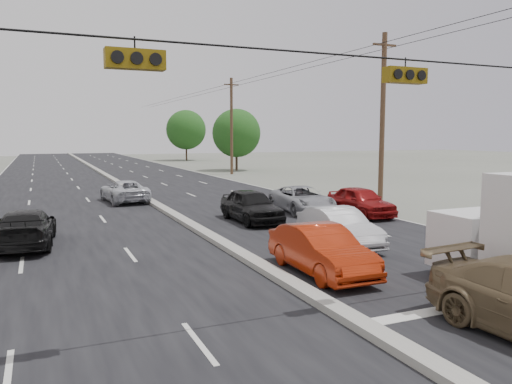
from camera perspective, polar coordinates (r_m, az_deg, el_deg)
ground at (r=11.76m, az=10.00°, el=-14.07°), size 200.00×200.00×0.00m
road_surface at (r=39.84m, az=-14.56°, el=0.39°), size 20.00×160.00×0.02m
center_median at (r=39.82m, az=-14.57°, el=0.53°), size 0.50×160.00×0.20m
utility_pole_right_b at (r=30.52m, az=14.26°, el=8.19°), size 1.60×0.30×10.00m
utility_pole_right_c at (r=52.57m, az=-2.81°, el=7.60°), size 1.60×0.30×10.00m
traffic_signals at (r=11.93m, az=16.29°, el=12.89°), size 25.00×0.30×0.54m
tree_right_mid at (r=58.13m, az=-2.25°, el=6.74°), size 5.60×5.60×7.14m
tree_right_far at (r=82.19m, az=-8.00°, el=7.05°), size 6.40×6.40×8.16m
red_sedan at (r=14.98m, az=7.44°, el=-6.65°), size 1.59×4.38×1.43m
queue_car_a at (r=23.64m, az=-0.56°, el=-1.60°), size 1.83×4.56×1.55m
queue_car_b at (r=18.78m, az=9.42°, el=-4.03°), size 1.70×4.34×1.41m
queue_car_c at (r=26.81m, az=5.29°, el=-0.87°), size 2.62×5.05×1.36m
queue_car_e at (r=25.93m, az=11.86°, el=-1.08°), size 1.85×4.42×1.50m
oncoming_near at (r=20.28m, az=-24.82°, el=-3.79°), size 2.31×4.93×1.39m
oncoming_far at (r=31.74m, az=-14.82°, el=0.07°), size 2.63×4.98×1.34m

